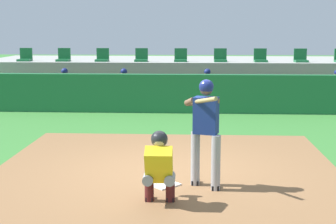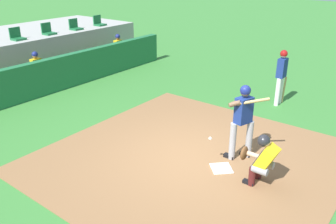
# 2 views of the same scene
# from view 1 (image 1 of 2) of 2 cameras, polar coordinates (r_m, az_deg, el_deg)

# --- Properties ---
(ground_plane) EXTENTS (80.00, 80.00, 0.00)m
(ground_plane) POSITION_cam_1_polar(r_m,az_deg,el_deg) (9.19, -0.24, -6.90)
(ground_plane) COLOR #387A33
(dirt_infield) EXTENTS (6.40, 6.40, 0.01)m
(dirt_infield) POSITION_cam_1_polar(r_m,az_deg,el_deg) (9.19, -0.24, -6.86)
(dirt_infield) COLOR olive
(dirt_infield) RESTS_ON ground
(home_plate) EXTENTS (0.62, 0.62, 0.02)m
(home_plate) POSITION_cam_1_polar(r_m,az_deg,el_deg) (8.42, -0.55, -8.29)
(home_plate) COLOR white
(home_plate) RESTS_ON dirt_infield
(batter_at_plate) EXTENTS (0.60, 0.85, 1.80)m
(batter_at_plate) POSITION_cam_1_polar(r_m,az_deg,el_deg) (8.06, 4.31, -1.67)
(batter_at_plate) COLOR #99999E
(batter_at_plate) RESTS_ON ground
(catcher_crouched) EXTENTS (0.48, 1.58, 1.13)m
(catcher_crouched) POSITION_cam_1_polar(r_m,az_deg,el_deg) (7.40, -1.06, -6.08)
(catcher_crouched) COLOR gray
(catcher_crouched) RESTS_ON ground
(dugout_wall) EXTENTS (13.00, 0.30, 1.20)m
(dugout_wall) POSITION_cam_1_polar(r_m,az_deg,el_deg) (15.43, 1.15, 2.14)
(dugout_wall) COLOR #1E6638
(dugout_wall) RESTS_ON ground
(dugout_bench) EXTENTS (11.80, 0.44, 0.45)m
(dugout_bench) POSITION_cam_1_polar(r_m,az_deg,el_deg) (16.47, 1.26, 1.30)
(dugout_bench) COLOR olive
(dugout_bench) RESTS_ON ground
(dugout_player_0) EXTENTS (0.49, 0.70, 1.30)m
(dugout_player_0) POSITION_cam_1_polar(r_m,az_deg,el_deg) (16.82, -11.85, 2.81)
(dugout_player_0) COLOR #939399
(dugout_player_0) RESTS_ON ground
(dugout_player_1) EXTENTS (0.49, 0.70, 1.30)m
(dugout_player_1) POSITION_cam_1_polar(r_m,az_deg,el_deg) (16.42, -5.13, 2.81)
(dugout_player_1) COLOR #939399
(dugout_player_1) RESTS_ON ground
(dugout_player_2) EXTENTS (0.49, 0.70, 1.30)m
(dugout_player_2) POSITION_cam_1_polar(r_m,az_deg,el_deg) (16.26, 4.53, 2.75)
(dugout_player_2) COLOR #939399
(dugout_player_2) RESTS_ON ground
(stands_platform) EXTENTS (15.00, 4.40, 1.40)m
(stands_platform) POSITION_cam_1_polar(r_m,az_deg,el_deg) (19.79, 1.58, 4.08)
(stands_platform) COLOR #9E9E99
(stands_platform) RESTS_ON ground
(stadium_seat_0) EXTENTS (0.46, 0.46, 0.48)m
(stadium_seat_0) POSITION_cam_1_polar(r_m,az_deg,el_deg) (19.26, -16.08, 6.05)
(stadium_seat_0) COLOR #196033
(stadium_seat_0) RESTS_ON stands_platform
(stadium_seat_1) EXTENTS (0.46, 0.46, 0.48)m
(stadium_seat_1) POSITION_cam_1_polar(r_m,az_deg,el_deg) (18.84, -11.90, 6.15)
(stadium_seat_1) COLOR #196033
(stadium_seat_1) RESTS_ON stands_platform
(stadium_seat_2) EXTENTS (0.46, 0.46, 0.48)m
(stadium_seat_2) POSITION_cam_1_polar(r_m,az_deg,el_deg) (18.52, -7.56, 6.21)
(stadium_seat_2) COLOR #196033
(stadium_seat_2) RESTS_ON stands_platform
(stadium_seat_3) EXTENTS (0.46, 0.46, 0.48)m
(stadium_seat_3) POSITION_cam_1_polar(r_m,az_deg,el_deg) (18.31, -3.08, 6.24)
(stadium_seat_3) COLOR #196033
(stadium_seat_3) RESTS_ON stands_platform
(stadium_seat_4) EXTENTS (0.46, 0.46, 0.48)m
(stadium_seat_4) POSITION_cam_1_polar(r_m,az_deg,el_deg) (18.21, 1.47, 6.24)
(stadium_seat_4) COLOR #196033
(stadium_seat_4) RESTS_ON stands_platform
(stadium_seat_5) EXTENTS (0.46, 0.46, 0.48)m
(stadium_seat_5) POSITION_cam_1_polar(r_m,az_deg,el_deg) (18.23, 6.04, 6.19)
(stadium_seat_5) COLOR #196033
(stadium_seat_5) RESTS_ON stands_platform
(stadium_seat_6) EXTENTS (0.46, 0.46, 0.48)m
(stadium_seat_6) POSITION_cam_1_polar(r_m,az_deg,el_deg) (18.36, 10.57, 6.10)
(stadium_seat_6) COLOR #196033
(stadium_seat_6) RESTS_ON stands_platform
(stadium_seat_7) EXTENTS (0.46, 0.46, 0.48)m
(stadium_seat_7) POSITION_cam_1_polar(r_m,az_deg,el_deg) (18.60, 15.01, 5.98)
(stadium_seat_7) COLOR #196033
(stadium_seat_7) RESTS_ON stands_platform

